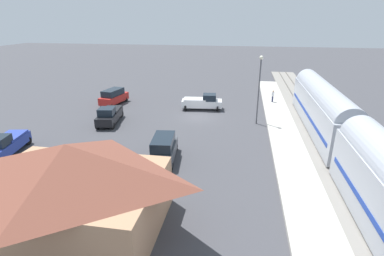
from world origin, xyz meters
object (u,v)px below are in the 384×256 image
Objects in this scene: pickup_black at (109,115)px; suv_red at (114,96)px; pedestrian_on_platform at (273,95)px; suv_charcoal at (164,148)px; station_building at (71,186)px; light_pole_near_platform at (259,82)px; pickup_white at (203,102)px; pickup_blue at (5,144)px.

suv_red is (2.90, -7.88, 0.12)m from pickup_black.
pedestrian_on_platform is 0.34× the size of suv_charcoal.
station_building is 6.35× the size of pedestrian_on_platform.
suv_charcoal is (-2.87, -9.56, -1.68)m from station_building.
light_pole_near_platform reaches higher than suv_charcoal.
pickup_white is 1.09× the size of suv_charcoal.
light_pole_near_platform is at bearing -126.53° from suv_charcoal.
suv_charcoal reaches higher than pickup_black.
suv_charcoal and suv_red have the same top height.
pickup_white is (-4.11, -25.53, -1.81)m from station_building.
suv_charcoal is at bearing 53.47° from light_pole_near_platform.
light_pole_near_platform is at bearing -151.18° from pickup_blue.
light_pole_near_platform reaches higher than pedestrian_on_platform.
station_building is at bearing 65.39° from pedestrian_on_platform.
suv_red reaches higher than pickup_black.
pickup_blue is 1.01× the size of pickup_black.
pedestrian_on_platform is at bearing -139.43° from pickup_blue.
pickup_black is 1.09× the size of suv_red.
suv_red is at bearing -71.04° from station_building.
pickup_blue is at bearing 40.57° from pedestrian_on_platform.
pickup_black is 17.87m from light_pole_near_platform.
suv_charcoal is at bearing 136.35° from pickup_black.
pickup_blue is 14.59m from suv_charcoal.
station_building is 10.12m from suv_charcoal.
pickup_blue is 0.72× the size of light_pole_near_platform.
light_pole_near_platform is (-11.20, -20.81, 2.14)m from station_building.
pickup_white is at bearing -94.47° from suv_charcoal.
pickup_white is at bearing -132.38° from pickup_blue.
light_pole_near_platform reaches higher than station_building.
suv_charcoal is 0.90× the size of pickup_black.
suv_charcoal is 20.13m from suv_red.
pickup_white is 1.08× the size of suv_red.
pickup_white is at bearing -99.16° from station_building.
suv_charcoal is at bearing 85.53° from pickup_white.
suv_red is (11.76, -16.33, 0.00)m from suv_charcoal.
pickup_black is at bearing -43.65° from suv_charcoal.
pickup_white is 0.98× the size of pickup_blue.
pickup_blue is at bearing 47.62° from pickup_white.
suv_red is at bearing -98.92° from pickup_blue.
light_pole_near_platform is (-7.09, 4.72, 3.94)m from pickup_white.
pickup_black reaches higher than pedestrian_on_platform.
pickup_blue is 11.31m from pickup_black.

